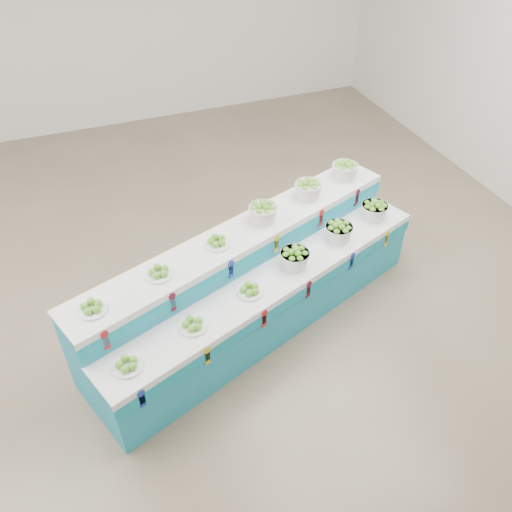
% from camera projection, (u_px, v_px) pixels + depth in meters
% --- Properties ---
extents(ground, '(10.00, 10.00, 0.00)m').
position_uv_depth(ground, '(169.00, 323.00, 5.69)').
color(ground, brown).
rests_on(ground, ground).
extents(back_wall, '(10.00, 0.00, 10.00)m').
position_uv_depth(back_wall, '(74.00, 4.00, 7.98)').
color(back_wall, silver).
rests_on(back_wall, ground).
extents(display_stand, '(3.93, 2.26, 1.02)m').
position_uv_depth(display_stand, '(256.00, 283.00, 5.43)').
color(display_stand, teal).
rests_on(display_stand, ground).
extents(plate_lower_left, '(0.32, 0.32, 0.09)m').
position_uv_depth(plate_lower_left, '(127.00, 364.00, 4.31)').
color(plate_lower_left, white).
rests_on(plate_lower_left, display_stand).
extents(plate_lower_mid, '(0.32, 0.32, 0.09)m').
position_uv_depth(plate_lower_mid, '(193.00, 324.00, 4.65)').
color(plate_lower_mid, white).
rests_on(plate_lower_mid, display_stand).
extents(plate_lower_right, '(0.32, 0.32, 0.09)m').
position_uv_depth(plate_lower_right, '(250.00, 289.00, 4.98)').
color(plate_lower_right, white).
rests_on(plate_lower_right, display_stand).
extents(basket_lower_left, '(0.38, 0.38, 0.22)m').
position_uv_depth(basket_lower_left, '(295.00, 258.00, 5.25)').
color(basket_lower_left, silver).
rests_on(basket_lower_left, display_stand).
extents(basket_lower_mid, '(0.38, 0.38, 0.22)m').
position_uv_depth(basket_lower_mid, '(339.00, 231.00, 5.58)').
color(basket_lower_mid, silver).
rests_on(basket_lower_mid, display_stand).
extents(basket_lower_right, '(0.38, 0.38, 0.22)m').
position_uv_depth(basket_lower_right, '(374.00, 210.00, 5.88)').
color(basket_lower_right, silver).
rests_on(basket_lower_right, display_stand).
extents(plate_upper_left, '(0.32, 0.32, 0.09)m').
position_uv_depth(plate_upper_left, '(91.00, 307.00, 4.39)').
color(plate_upper_left, white).
rests_on(plate_upper_left, display_stand).
extents(plate_upper_mid, '(0.32, 0.32, 0.09)m').
position_uv_depth(plate_upper_mid, '(159.00, 272.00, 4.73)').
color(plate_upper_mid, white).
rests_on(plate_upper_mid, display_stand).
extents(plate_upper_right, '(0.32, 0.32, 0.09)m').
position_uv_depth(plate_upper_right, '(217.00, 241.00, 5.06)').
color(plate_upper_right, white).
rests_on(plate_upper_right, display_stand).
extents(basket_upper_left, '(0.38, 0.38, 0.22)m').
position_uv_depth(basket_upper_left, '(263.00, 212.00, 5.33)').
color(basket_upper_left, silver).
rests_on(basket_upper_left, display_stand).
extents(basket_upper_mid, '(0.38, 0.38, 0.22)m').
position_uv_depth(basket_upper_mid, '(308.00, 189.00, 5.66)').
color(basket_upper_mid, silver).
rests_on(basket_upper_mid, display_stand).
extents(basket_upper_right, '(0.38, 0.38, 0.22)m').
position_uv_depth(basket_upper_right, '(345.00, 170.00, 5.96)').
color(basket_upper_right, silver).
rests_on(basket_upper_right, display_stand).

